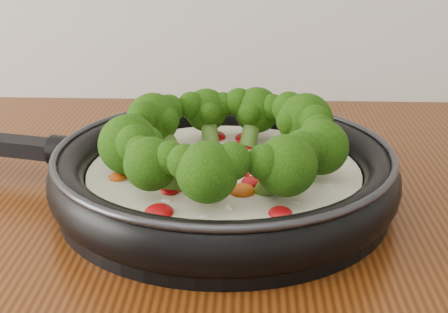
{
  "coord_description": "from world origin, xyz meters",
  "views": [
    {
      "loc": [
        0.16,
        0.52,
        1.18
      ],
      "look_at": [
        0.13,
        1.11,
        0.95
      ],
      "focal_mm": 50.48,
      "sensor_mm": 36.0,
      "label": 1
    }
  ],
  "objects": [
    {
      "name": "skillet",
      "position": [
        0.13,
        1.11,
        0.94
      ],
      "size": [
        0.58,
        0.42,
        0.1
      ],
      "color": "black",
      "rests_on": "counter"
    }
  ]
}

